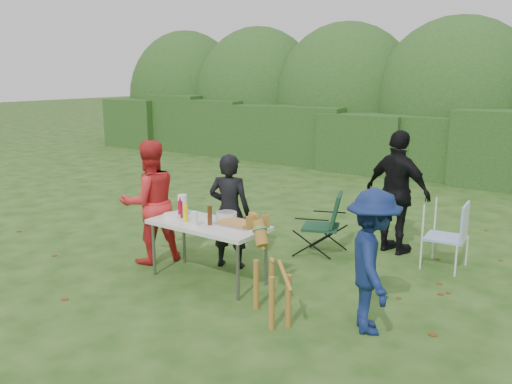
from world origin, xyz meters
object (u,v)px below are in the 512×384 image
Objects in this scene: person_red_jacket at (150,202)px; lawn_chair at (445,235)px; ketchup_bottle at (180,210)px; paper_towel_roll at (182,204)px; person_black_puffy at (398,192)px; mustard_bottle at (186,214)px; child at (372,262)px; person_cook at (229,211)px; beer_bottle at (210,215)px; folding_table at (208,227)px; dog at (272,274)px; camping_chair at (321,223)px.

person_red_jacket reaches higher than lawn_chair.
lawn_chair is 4.11× the size of ketchup_bottle.
paper_towel_roll reaches higher than ketchup_bottle.
mustard_bottle is at bearing 68.62° from person_black_puffy.
person_red_jacket is 3.30m from child.
child is at bearing 145.57° from person_cook.
person_black_puffy reaches higher than lawn_chair.
beer_bottle is 0.92× the size of paper_towel_roll.
folding_table is at bearing 21.59° from mustard_bottle.
folding_table is at bearing 17.58° from dog.
dog is 5.14× the size of mustard_bottle.
camping_chair is at bearing -37.76° from dog.
ketchup_bottle is (0.65, -0.09, 0.01)m from person_red_jacket.
beer_bottle is (0.07, -0.05, 0.17)m from folding_table.
person_cook reaches higher than lawn_chair.
paper_towel_roll reaches higher than dog.
folding_table is 1.33m from dog.
person_black_puffy is at bearing -58.45° from dog.
person_red_jacket reaches higher than person_cook.
lawn_chair is 3.14m from beer_bottle.
dog is at bearing 124.65° from person_cook.
person_black_puffy is (1.57, 1.86, 0.12)m from person_cook.
paper_towel_roll is at bearing 30.91° from camping_chair.
person_black_puffy is at bearing 156.23° from person_red_jacket.
person_black_puffy is 1.17m from camping_chair.
camping_chair is (-1.56, 1.77, -0.28)m from child.
lawn_chair is at bearing 44.07° from folding_table.
beer_bottle is at bearing 49.94° from camping_chair.
child reaches higher than beer_bottle.
dog is 1.76m from ketchup_bottle.
camping_chair is at bearing -141.64° from person_cook.
beer_bottle is (-2.18, -2.22, 0.41)m from lawn_chair.
lawn_chair is at bearing 39.33° from ketchup_bottle.
person_black_puffy is 2.57m from child.
folding_table is 0.85× the size of person_black_puffy.
paper_towel_roll is (-2.03, -2.26, -0.02)m from person_black_puffy.
person_black_puffy reaches higher than paper_towel_roll.
camping_chair is 2.07m from ketchup_bottle.
paper_towel_roll is (-0.11, 0.15, 0.02)m from ketchup_bottle.
mustard_bottle is (-2.52, -2.28, 0.39)m from lawn_chair.
folding_table is 2.82m from person_black_puffy.
child is at bearing -4.17° from paper_towel_roll.
person_red_jacket is at bearing 174.58° from beer_bottle.
folding_table is 0.47m from ketchup_bottle.
dog is 1.14× the size of camping_chair.
child is at bearing -0.72° from beer_bottle.
person_cook is 6.97× the size of ketchup_bottle.
person_red_jacket reaches higher than child.
paper_towel_roll is (-2.80, -2.05, 0.42)m from lawn_chair.
camping_chair is 2.05m from mustard_bottle.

